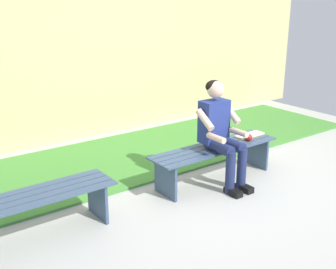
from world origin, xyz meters
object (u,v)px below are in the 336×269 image
at_px(bench_near, 215,155).
at_px(bench_far, 23,208).
at_px(person_seated, 221,130).
at_px(apple, 249,137).
at_px(book_open, 250,135).

xyz_separation_m(bench_near, bench_far, (2.32, -0.00, -0.00)).
xyz_separation_m(person_seated, apple, (-0.50, -0.02, -0.20)).
bearing_deg(person_seated, bench_near, -99.79).
xyz_separation_m(apple, book_open, (-0.15, -0.13, -0.03)).
xyz_separation_m(bench_far, person_seated, (-2.30, 0.10, 0.34)).
bearing_deg(book_open, apple, 39.46).
bearing_deg(person_seated, apple, -178.07).
xyz_separation_m(person_seated, book_open, (-0.66, -0.15, -0.23)).
relative_size(bench_near, apple, 19.44).
bearing_deg(bench_near, apple, 170.47).
bearing_deg(bench_near, person_seated, 80.21).
height_order(bench_near, person_seated, person_seated).
bearing_deg(apple, bench_near, -9.53).
distance_m(bench_near, book_open, 0.65).
bearing_deg(book_open, person_seated, 11.93).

